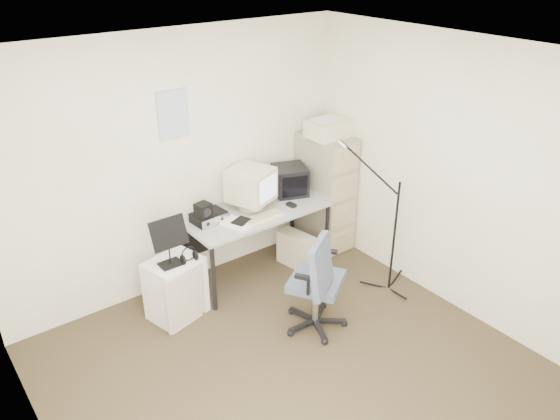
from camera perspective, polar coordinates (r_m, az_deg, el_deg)
floor at (r=4.62m, az=1.77°, el=-16.90°), size 3.60×3.60×0.01m
ceiling at (r=3.41m, az=2.38°, el=15.21°), size 3.60×3.60×0.01m
wall_back at (r=5.24m, az=-10.51°, el=4.63°), size 3.60×0.02×2.50m
wall_front at (r=2.98m, az=25.48°, el=-16.90°), size 3.60×0.02×2.50m
wall_left at (r=3.24m, az=-24.24°, el=-12.68°), size 0.02×3.60×2.50m
wall_right at (r=5.08m, az=18.03°, el=3.02°), size 0.02×3.60×2.50m
wall_calendar at (r=5.06m, az=-11.12°, el=9.79°), size 0.30×0.02×0.44m
filing_cabinet at (r=6.05m, az=4.74°, el=1.91°), size 0.40×0.60×1.30m
printer at (r=5.76m, az=5.24°, el=8.49°), size 0.47×0.32×0.18m
desk at (r=5.64m, az=-2.43°, el=-3.28°), size 1.50×0.70×0.73m
crt_monitor at (r=5.43m, az=-3.09°, el=2.27°), size 0.49×0.50×0.42m
crt_tv at (r=5.76m, az=1.05°, el=3.15°), size 0.43×0.44×0.30m
desk_speaker at (r=5.65m, az=-0.97°, el=1.95°), size 0.11×0.11×0.16m
keyboard at (r=5.28m, az=-1.84°, el=-0.83°), size 0.42×0.15×0.02m
mouse at (r=5.52m, az=1.19°, el=0.53°), size 0.07×0.11×0.03m
radio_receiver at (r=5.26m, az=-7.45°, el=-0.72°), size 0.33×0.25×0.09m
radio_speaker at (r=5.15m, az=-8.03°, el=-0.00°), size 0.15×0.15×0.13m
papers at (r=5.19m, az=-4.43°, el=-1.42°), size 0.30×0.35×0.02m
pc_tower at (r=5.84m, az=1.66°, el=-4.14°), size 0.24×0.42×0.37m
office_chair at (r=4.80m, az=3.82°, el=-7.25°), size 0.80×0.80×1.00m
side_cart at (r=5.14m, az=-10.84°, el=-8.03°), size 0.55×0.48×0.59m
music_stand at (r=4.81m, az=-11.60°, el=-3.24°), size 0.35×0.22×0.47m
headphones at (r=4.92m, az=-9.48°, el=-4.82°), size 0.20×0.20×0.03m
mic_stand at (r=5.29m, az=12.01°, el=-1.12°), size 0.03×0.03×1.52m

